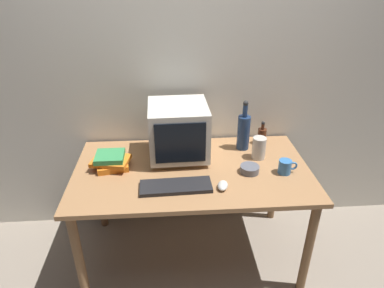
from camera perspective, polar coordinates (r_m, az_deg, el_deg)
ground_plane at (r=2.66m, az=-0.00°, el=-17.63°), size 6.00×6.00×0.00m
back_wall at (r=2.42m, az=-0.81°, el=12.42°), size 4.00×0.08×2.50m
desk at (r=2.24m, az=-0.00°, el=-5.97°), size 1.51×0.84×0.73m
crt_monitor at (r=2.24m, az=-2.29°, el=2.23°), size 0.39×0.40×0.37m
keyboard at (r=2.01m, az=-2.72°, el=-7.09°), size 0.43×0.17×0.02m
computer_mouse at (r=2.02m, az=5.15°, el=-6.93°), size 0.08×0.11×0.04m
bottle_tall at (r=2.40m, az=8.62°, el=2.16°), size 0.09×0.09×0.36m
bottle_short at (r=2.52m, az=11.61°, el=1.42°), size 0.06×0.06×0.18m
book_stack at (r=2.24m, az=-13.35°, el=-2.79°), size 0.26×0.21×0.10m
mug at (r=2.21m, az=15.34°, el=-3.68°), size 0.12×0.08×0.09m
cd_spindle at (r=2.18m, az=9.61°, el=-4.16°), size 0.12×0.12×0.04m
metal_canister at (r=2.32m, az=11.13°, el=-0.65°), size 0.09×0.09×0.15m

